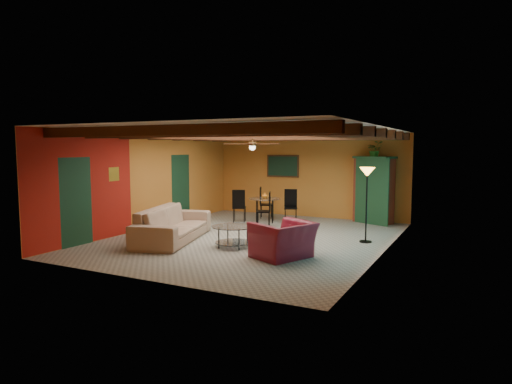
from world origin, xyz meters
The scene contains 11 objects.
room centered at (0.00, 0.11, 2.36)m, with size 6.52×8.01×2.71m.
sofa centered at (-1.61, -1.12, 0.41)m, with size 2.79×1.09×0.81m, color #9A7963.
armchair centered at (1.49, -1.50, 0.37)m, with size 1.15×1.00×0.75m, color maroon.
coffee_table centered at (0.07, -1.09, 0.25)m, with size 0.98×0.98×0.50m, color white, non-canonical shape.
dining_table centered at (-0.79, 2.36, 0.50)m, with size 1.94×1.94×1.01m, color white, non-canonical shape.
armoire centered at (2.20, 3.70, 0.97)m, with size 1.11×0.55×1.95m, color maroon.
floor_lamp centered at (2.65, 0.81, 0.91)m, with size 0.36×0.36×1.81m, color black, non-canonical shape.
ceiling_fan centered at (0.00, 0.00, 2.36)m, with size 1.50×1.50×0.44m, color #472614, non-canonical shape.
painting centered at (-0.90, 3.96, 1.65)m, with size 1.05×0.03×0.65m, color black.
potted_plant centered at (2.20, 3.70, 2.20)m, with size 0.46×0.40×0.51m, color #26661E.
vase centered at (-0.79, 2.36, 1.10)m, with size 0.18×0.18×0.19m, color orange.
Camera 1 is at (5.08, -9.82, 2.27)m, focal length 31.35 mm.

